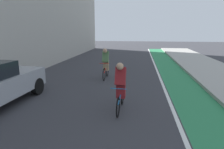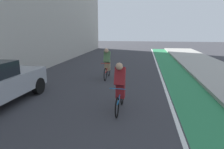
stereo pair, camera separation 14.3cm
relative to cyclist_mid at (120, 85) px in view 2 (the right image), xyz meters
name	(u,v)px [view 2 (the right image)]	position (x,y,z in m)	size (l,w,h in m)	color
ground_plane	(105,86)	(-1.00, 2.63, -0.84)	(73.90, 73.90, 0.00)	#38383D
bike_lane_paint	(179,79)	(2.59, 4.63, -0.84)	(1.60, 33.59, 0.00)	#2D8451
lane_divider_stripe	(162,78)	(1.69, 4.63, -0.84)	(0.12, 33.59, 0.00)	white
cyclist_mid	(120,85)	(0.00, 0.00, 0.00)	(0.48, 1.66, 1.59)	black
cyclist_trailing	(107,63)	(-1.19, 4.16, 0.01)	(0.48, 1.71, 1.61)	black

